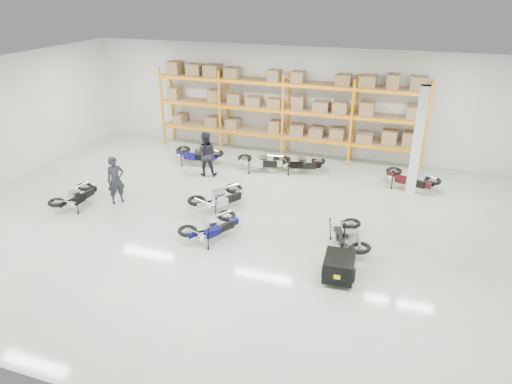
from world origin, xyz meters
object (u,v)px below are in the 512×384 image
(trailer, at_px, (339,267))
(person_back, at_px, (206,154))
(moto_touring_right, at_px, (349,232))
(moto_back_d, at_px, (411,175))
(moto_back_a, at_px, (197,151))
(person_left, at_px, (116,180))
(moto_black_far_left, at_px, (75,193))
(moto_back_c, at_px, (301,160))
(moto_blue_centre, at_px, (212,223))
(moto_silver_left, at_px, (219,194))
(moto_back_b, at_px, (262,158))

(trailer, xyz_separation_m, person_back, (-6.01, 5.24, 0.48))
(moto_touring_right, bearing_deg, moto_back_d, 54.35)
(moto_back_a, xyz_separation_m, person_left, (-1.00, -4.17, 0.26))
(moto_back_a, distance_m, person_back, 1.32)
(moto_black_far_left, distance_m, moto_back_a, 5.32)
(moto_back_c, height_order, person_back, person_back)
(trailer, relative_size, person_left, 0.97)
(moto_blue_centre, height_order, person_left, person_left)
(moto_back_c, relative_size, person_left, 1.01)
(moto_black_far_left, xyz_separation_m, person_back, (2.96, 3.90, 0.38))
(trailer, distance_m, moto_back_c, 7.20)
(moto_silver_left, distance_m, moto_back_b, 3.68)
(moto_back_b, bearing_deg, moto_silver_left, 162.73)
(person_left, bearing_deg, moto_touring_right, -55.06)
(moto_touring_right, distance_m, person_back, 7.04)
(moto_silver_left, xyz_separation_m, moto_back_d, (5.88, 3.73, -0.02))
(moto_silver_left, relative_size, moto_back_b, 1.05)
(moto_back_d, xyz_separation_m, person_back, (-7.53, -1.17, 0.34))
(moto_back_b, xyz_separation_m, moto_back_d, (5.62, 0.05, 0.01))
(moto_silver_left, xyz_separation_m, trailer, (4.36, -2.68, -0.16))
(moto_silver_left, bearing_deg, moto_blue_centre, 137.82)
(moto_black_far_left, distance_m, person_left, 1.37)
(moto_blue_centre, xyz_separation_m, trailer, (3.84, -0.85, -0.13))
(moto_back_b, distance_m, person_back, 2.24)
(moto_black_far_left, xyz_separation_m, moto_back_d, (10.49, 5.07, 0.04))
(person_back, bearing_deg, moto_silver_left, 105.52)
(moto_silver_left, distance_m, trailer, 5.13)
(person_left, bearing_deg, moto_blue_centre, -68.37)
(moto_back_d, height_order, person_back, person_back)
(person_left, height_order, person_back, person_back)
(trailer, height_order, moto_back_d, moto_back_d)
(moto_blue_centre, relative_size, moto_back_c, 1.02)
(moto_blue_centre, xyz_separation_m, person_left, (-4.01, 1.19, 0.30))
(moto_black_far_left, relative_size, moto_back_b, 0.94)
(moto_back_c, bearing_deg, person_back, 101.37)
(moto_touring_right, distance_m, moto_back_c, 5.74)
(moto_black_far_left, bearing_deg, person_back, -124.88)
(person_back, bearing_deg, moto_back_b, -167.04)
(trailer, bearing_deg, moto_silver_left, 145.39)
(moto_blue_centre, bearing_deg, person_left, 13.13)
(person_back, bearing_deg, person_left, 42.88)
(moto_back_d, bearing_deg, moto_touring_right, -177.61)
(trailer, bearing_deg, moto_back_a, 134.73)
(moto_back_a, height_order, person_back, person_back)
(moto_back_c, xyz_separation_m, moto_back_d, (4.13, -0.30, 0.03))
(moto_back_b, xyz_separation_m, person_left, (-3.75, -4.31, 0.29))
(moto_blue_centre, distance_m, moto_silver_left, 1.91)
(moto_back_a, bearing_deg, moto_silver_left, -145.70)
(moto_back_a, bearing_deg, moto_back_d, -89.43)
(moto_back_b, relative_size, person_back, 0.98)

